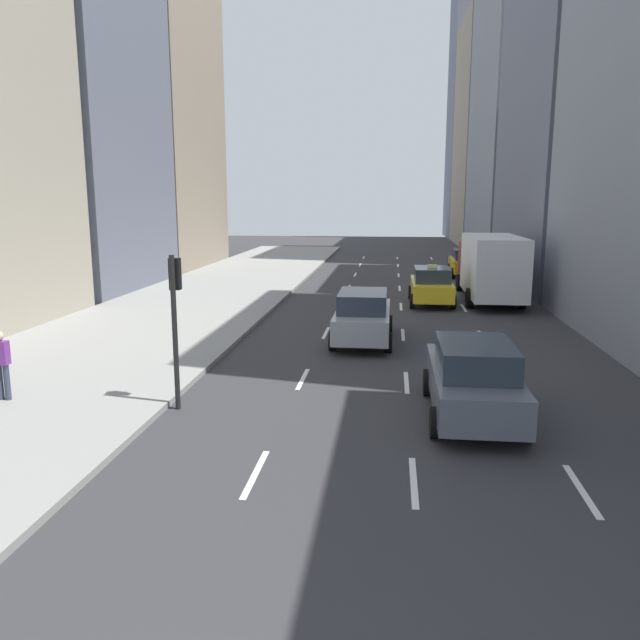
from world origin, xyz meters
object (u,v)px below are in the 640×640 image
object	(u,v)px
taxi_lead	(466,263)
sedan_silver_behind	(473,379)
taxi_second	(431,285)
sedan_black_near	(363,316)
box_truck	(490,265)
pedestrian_mid_block	(1,362)
traffic_light_pole	(175,307)

from	to	relation	value
taxi_lead	sedan_silver_behind	xyz separation A→B (m)	(-2.80, -26.42, 0.01)
taxi_second	sedan_silver_behind	distance (m)	15.44
sedan_black_near	sedan_silver_behind	xyz separation A→B (m)	(2.80, -7.24, -0.01)
box_truck	pedestrian_mid_block	world-z (taller)	box_truck
sedan_black_near	sedan_silver_behind	bearing A→B (deg)	-68.86
taxi_lead	pedestrian_mid_block	bearing A→B (deg)	-117.01
box_truck	traffic_light_pole	world-z (taller)	traffic_light_pole
box_truck	pedestrian_mid_block	distance (m)	22.03
sedan_silver_behind	pedestrian_mid_block	bearing A→B (deg)	-177.50
sedan_silver_behind	traffic_light_pole	world-z (taller)	traffic_light_pole
taxi_second	box_truck	size ratio (longest dim) A/B	0.52
taxi_second	traffic_light_pole	size ratio (longest dim) A/B	1.22
sedan_black_near	box_truck	xyz separation A→B (m)	(5.60, 9.51, 0.81)
sedan_silver_behind	pedestrian_mid_block	distance (m)	10.92
sedan_black_near	pedestrian_mid_block	size ratio (longest dim) A/B	2.89
taxi_second	sedan_black_near	xyz separation A→B (m)	(-2.80, -8.20, 0.02)
taxi_lead	traffic_light_pole	xyz separation A→B (m)	(-9.55, -26.57, 1.53)
taxi_second	box_truck	xyz separation A→B (m)	(2.80, 1.31, 0.83)
pedestrian_mid_block	traffic_light_pole	world-z (taller)	traffic_light_pole
taxi_lead	sedan_black_near	bearing A→B (deg)	-106.27
taxi_second	pedestrian_mid_block	xyz separation A→B (m)	(-10.91, -15.92, 0.19)
sedan_black_near	traffic_light_pole	xyz separation A→B (m)	(-3.95, -7.39, 1.51)
sedan_black_near	sedan_silver_behind	world-z (taller)	sedan_black_near
sedan_black_near	box_truck	distance (m)	11.07
box_truck	traffic_light_pole	xyz separation A→B (m)	(-9.55, -16.90, 0.70)
box_truck	sedan_silver_behind	bearing A→B (deg)	-99.49
sedan_silver_behind	traffic_light_pole	size ratio (longest dim) A/B	1.29
taxi_lead	sedan_silver_behind	size ratio (longest dim) A/B	0.94
taxi_lead	taxi_second	size ratio (longest dim) A/B	1.00
taxi_lead	pedestrian_mid_block	size ratio (longest dim) A/B	2.67
taxi_lead	taxi_second	world-z (taller)	same
box_truck	pedestrian_mid_block	xyz separation A→B (m)	(-13.71, -17.23, -0.64)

